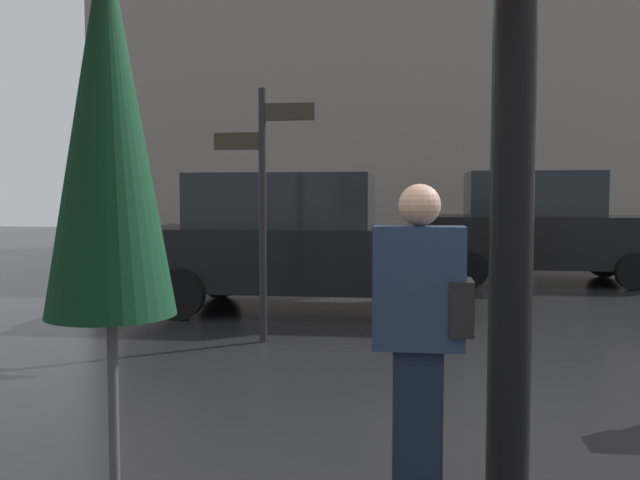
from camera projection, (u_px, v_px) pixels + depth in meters
folded_patio_umbrella_near at (108, 139)px, 2.24m from camera, size 0.43×0.43×2.45m
pedestrian_with_bag at (421, 321)px, 3.51m from camera, size 0.50×0.24×1.63m
parked_car_left at (296, 241)px, 9.34m from camera, size 4.32×2.05×1.86m
parked_car_right at (538, 227)px, 12.38m from camera, size 4.11×2.03×1.99m
street_signpost at (263, 189)px, 7.23m from camera, size 1.08×0.08×2.69m
building_block at (423, 28)px, 19.09m from camera, size 18.81×2.35×12.48m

